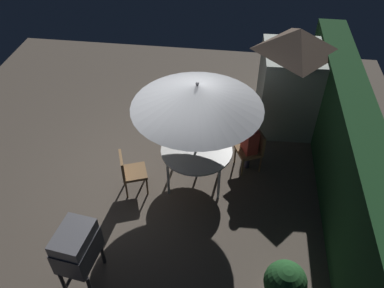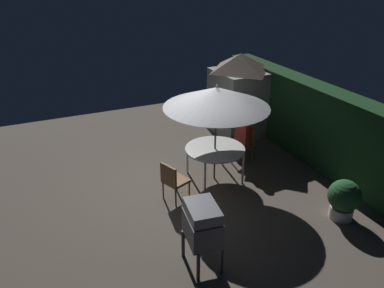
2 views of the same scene
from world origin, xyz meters
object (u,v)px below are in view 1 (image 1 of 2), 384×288
(garden_shed, at_px, (291,79))
(chair_far_side, at_px, (130,170))
(patio_umbrella, at_px, (197,96))
(patio_table, at_px, (197,151))
(bbq_grill, at_px, (77,247))
(person_in_red, at_px, (250,139))
(chair_near_shed, at_px, (253,148))
(potted_plant_by_shed, at_px, (285,284))

(garden_shed, bearing_deg, chair_far_side, -50.02)
(patio_umbrella, bearing_deg, patio_table, -90.90)
(bbq_grill, xyz_separation_m, chair_far_side, (-1.99, 0.27, -0.33))
(patio_table, xyz_separation_m, person_in_red, (-0.46, 1.02, 0.05))
(patio_table, relative_size, patio_umbrella, 0.59)
(patio_table, bearing_deg, patio_umbrella, 89.10)
(chair_near_shed, xyz_separation_m, potted_plant_by_shed, (2.92, 0.53, -0.07))
(bbq_grill, height_order, person_in_red, person_in_red)
(bbq_grill, height_order, chair_near_shed, bbq_grill)
(person_in_red, bearing_deg, garden_shed, 153.35)
(bbq_grill, height_order, potted_plant_by_shed, bbq_grill)
(patio_umbrella, distance_m, potted_plant_by_shed, 3.31)
(garden_shed, bearing_deg, potted_plant_by_shed, -2.82)
(chair_near_shed, xyz_separation_m, chair_far_side, (0.97, -2.33, 0.00))
(patio_umbrella, distance_m, chair_near_shed, 1.93)
(potted_plant_by_shed, bearing_deg, chair_near_shed, -169.76)
(patio_umbrella, bearing_deg, bbq_grill, -31.43)
(patio_table, bearing_deg, chair_near_shed, 114.34)
(potted_plant_by_shed, xyz_separation_m, person_in_red, (-2.88, -0.61, 0.33))
(chair_near_shed, height_order, chair_far_side, same)
(bbq_grill, distance_m, potted_plant_by_shed, 3.15)
(garden_shed, height_order, patio_table, garden_shed)
(chair_near_shed, bearing_deg, potted_plant_by_shed, 10.24)
(bbq_grill, distance_m, chair_far_side, 2.03)
(potted_plant_by_shed, bearing_deg, garden_shed, 177.18)
(bbq_grill, relative_size, chair_near_shed, 1.33)
(garden_shed, height_order, patio_umbrella, garden_shed)
(garden_shed, distance_m, bbq_grill, 5.68)
(bbq_grill, height_order, chair_far_side, bbq_grill)
(chair_near_shed, xyz_separation_m, person_in_red, (0.04, -0.08, 0.26))
(garden_shed, height_order, person_in_red, garden_shed)
(patio_umbrella, xyz_separation_m, bbq_grill, (2.46, -1.50, -1.18))
(chair_far_side, bearing_deg, patio_table, 110.96)
(patio_umbrella, xyz_separation_m, chair_near_shed, (-0.50, 1.10, -1.51))
(garden_shed, relative_size, potted_plant_by_shed, 2.85)
(patio_umbrella, distance_m, chair_far_side, 2.00)
(patio_table, distance_m, bbq_grill, 2.88)
(bbq_grill, relative_size, potted_plant_by_shed, 1.43)
(chair_near_shed, bearing_deg, bbq_grill, -41.33)
(patio_umbrella, relative_size, chair_near_shed, 2.62)
(person_in_red, bearing_deg, chair_near_shed, 114.34)
(patio_table, height_order, potted_plant_by_shed, potted_plant_by_shed)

